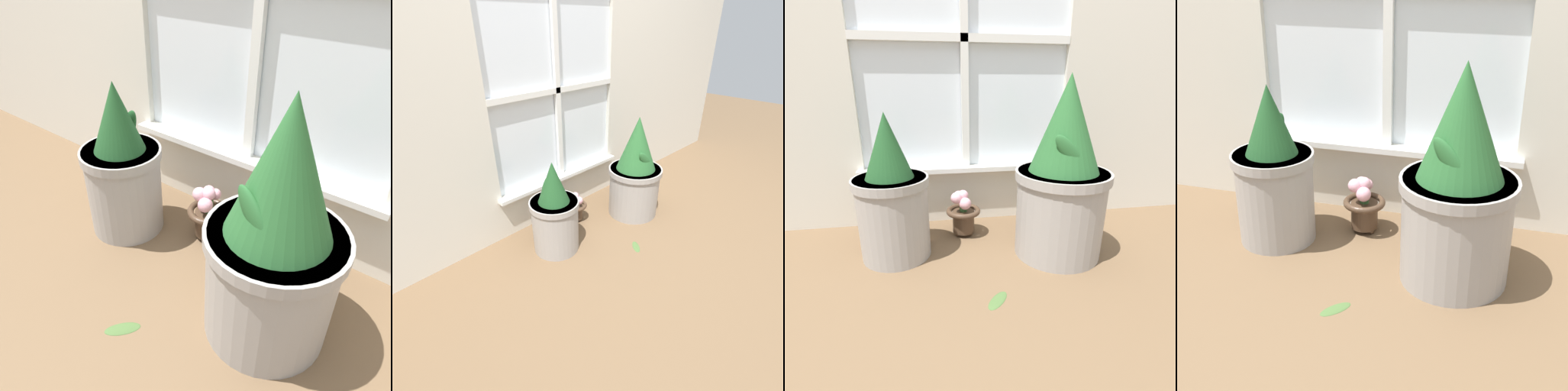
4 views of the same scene
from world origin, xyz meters
TOP-DOWN VIEW (x-y plane):
  - ground_plane at (0.00, 0.00)m, footprint 10.00×10.00m
  - wall_with_window at (0.00, 0.69)m, footprint 4.40×0.10m
  - potted_plant_left at (-0.34, 0.34)m, footprint 0.30×0.30m
  - potted_plant_right at (0.34, 0.25)m, footprint 0.38×0.38m
  - flower_vase at (-0.04, 0.48)m, footprint 0.16×0.16m
  - fallen_leaf at (0.02, -0.03)m, footprint 0.10×0.11m

SIDE VIEW (x-z plane):
  - ground_plane at x=0.00m, z-range 0.00..0.00m
  - fallen_leaf at x=0.02m, z-range 0.00..0.01m
  - flower_vase at x=-0.04m, z-range 0.00..0.23m
  - potted_plant_left at x=-0.34m, z-range -0.04..0.56m
  - potted_plant_right at x=0.34m, z-range -0.05..0.69m
  - wall_with_window at x=0.00m, z-range 0.02..2.52m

